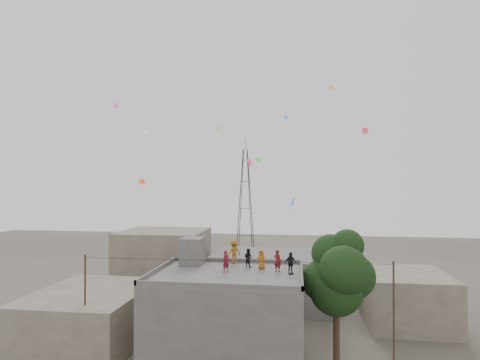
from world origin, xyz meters
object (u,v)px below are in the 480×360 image
object	(u,v)px
person_red_adult	(278,261)
transmission_tower	(245,202)
stair_head_box	(192,251)
person_dark_adult	(290,263)
tree	(339,275)

from	to	relation	value
person_red_adult	transmission_tower	bearing A→B (deg)	-50.38
stair_head_box	person_dark_adult	distance (m)	7.73
tree	person_red_adult	bearing A→B (deg)	174.45
transmission_tower	person_dark_adult	size ratio (longest dim) A/B	13.51
person_dark_adult	tree	bearing A→B (deg)	-28.93
transmission_tower	person_red_adult	distance (m)	39.75
transmission_tower	person_dark_adult	bearing A→B (deg)	-78.34
transmission_tower	tree	bearing A→B (deg)	-73.91
tree	person_dark_adult	bearing A→B (deg)	-175.49
transmission_tower	person_dark_adult	world-z (taller)	transmission_tower
transmission_tower	person_red_adult	xyz separation A→B (m)	(7.29, -39.01, -2.22)
person_red_adult	stair_head_box	bearing A→B (deg)	15.11
stair_head_box	tree	bearing A→B (deg)	-10.74
tree	person_dark_adult	distance (m)	3.28
person_red_adult	person_dark_adult	xyz separation A→B (m)	(0.90, -0.65, -0.01)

